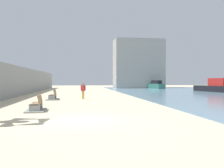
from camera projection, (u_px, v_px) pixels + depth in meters
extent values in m
plane|color=beige|center=(80.00, 96.00, 28.70)|extent=(120.00, 120.00, 0.00)
cube|color=gray|center=(16.00, 81.00, 27.67)|extent=(0.80, 64.00, 3.54)
cube|color=gray|center=(34.00, 108.00, 13.53)|extent=(0.61, 0.23, 0.50)
cube|color=gray|center=(37.00, 106.00, 14.91)|extent=(0.61, 0.23, 0.50)
cube|color=#997047|center=(36.00, 104.00, 14.22)|extent=(0.59, 1.63, 0.06)
cube|color=#997047|center=(40.00, 99.00, 14.26)|extent=(0.25, 1.61, 0.50)
cube|color=gray|center=(36.00, 110.00, 14.22)|extent=(1.21, 2.16, 0.08)
cube|color=gray|center=(52.00, 98.00, 21.91)|extent=(0.60, 0.20, 0.50)
cube|color=gray|center=(53.00, 97.00, 23.30)|extent=(0.60, 0.20, 0.50)
cube|color=#997047|center=(52.00, 95.00, 22.60)|extent=(0.50, 1.60, 0.06)
cube|color=#997047|center=(55.00, 92.00, 22.63)|extent=(0.17, 1.60, 0.50)
cube|color=gray|center=(53.00, 99.00, 22.61)|extent=(1.11, 2.10, 0.08)
cylinder|color=gold|center=(84.00, 95.00, 23.17)|extent=(0.12, 0.12, 0.81)
cylinder|color=gold|center=(82.00, 95.00, 23.21)|extent=(0.12, 0.12, 0.81)
cube|color=#B22D33|center=(83.00, 88.00, 23.18)|extent=(0.37, 0.29, 0.57)
sphere|color=#936B4C|center=(83.00, 84.00, 23.17)|extent=(0.22, 0.22, 0.22)
cylinder|color=#B22D33|center=(85.00, 88.00, 23.12)|extent=(0.09, 0.09, 0.52)
cylinder|color=#B22D33|center=(81.00, 88.00, 23.24)|extent=(0.09, 0.09, 0.52)
cube|color=black|center=(213.00, 89.00, 38.24)|extent=(3.17, 7.93, 0.96)
cube|color=red|center=(218.00, 82.00, 37.13)|extent=(1.86, 3.57, 1.24)
cube|color=#337060|center=(154.00, 86.00, 54.36)|extent=(3.05, 6.79, 1.07)
cube|color=black|center=(156.00, 82.00, 53.42)|extent=(1.75, 3.08, 0.79)
cube|color=#9E9E99|center=(138.00, 64.00, 58.28)|extent=(12.00, 6.00, 11.91)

